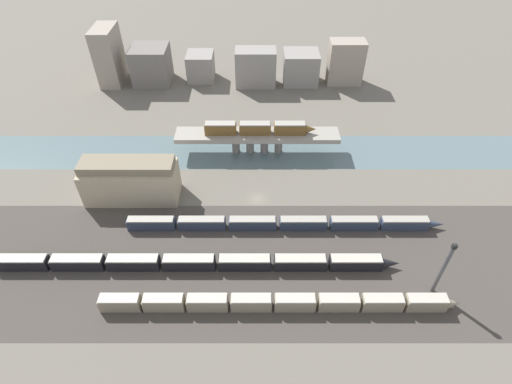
{
  "coord_description": "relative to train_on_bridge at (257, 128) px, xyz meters",
  "views": [
    {
      "loc": [
        -0.4,
        -86.13,
        81.06
      ],
      "look_at": [
        0.0,
        -0.33,
        3.02
      ],
      "focal_mm": 28.0,
      "sensor_mm": 36.0,
      "label": 1
    }
  ],
  "objects": [
    {
      "name": "city_block_far_left",
      "position": [
        -62.19,
        51.31,
        2.09
      ],
      "size": [
        8.6,
        15.77,
        23.07
      ],
      "primitive_type": "cube",
      "color": "gray",
      "rests_on": "ground"
    },
    {
      "name": "city_block_tall",
      "position": [
        36.49,
        50.53,
        -0.44
      ],
      "size": [
        14.47,
        8.47,
        18.01
      ],
      "primitive_type": "cube",
      "color": "gray",
      "rests_on": "ground"
    },
    {
      "name": "railbed_yard",
      "position": [
        -0.59,
        -47.34,
        -9.44
      ],
      "size": [
        280.0,
        42.0,
        0.01
      ],
      "primitive_type": "cube",
      "color": "#423D38",
      "rests_on": "ground"
    },
    {
      "name": "train_on_bridge",
      "position": [
        0.0,
        0.0,
        0.0
      ],
      "size": [
        36.16,
        3.13,
        3.91
      ],
      "color": "brown",
      "rests_on": "bridge"
    },
    {
      "name": "signal_tower",
      "position": [
        40.81,
        -55.14,
        -1.17
      ],
      "size": [
        1.0,
        0.9,
        16.7
      ],
      "color": "#4C4C51",
      "rests_on": "ground"
    },
    {
      "name": "train_yard_mid",
      "position": [
        -15.98,
        -48.27,
        -7.65
      ],
      "size": [
        99.92,
        2.95,
        3.67
      ],
      "color": "black",
      "rests_on": "ground"
    },
    {
      "name": "city_block_far_right",
      "position": [
        17.88,
        50.77,
        -2.89
      ],
      "size": [
        14.56,
        12.72,
        13.12
      ],
      "primitive_type": "cube",
      "color": "gray",
      "rests_on": "ground"
    },
    {
      "name": "city_block_left",
      "position": [
        -45.33,
        51.51,
        -1.95
      ],
      "size": [
        15.3,
        14.65,
        15.0
      ],
      "primitive_type": "cube",
      "color": "slate",
      "rests_on": "ground"
    },
    {
      "name": "city_block_center",
      "position": [
        -24.78,
        53.57,
        -3.75
      ],
      "size": [
        11.13,
        11.83,
        11.39
      ],
      "primitive_type": "cube",
      "color": "gray",
      "rests_on": "ground"
    },
    {
      "name": "bridge",
      "position": [
        -0.59,
        0.0,
        -3.42
      ],
      "size": [
        53.74,
        7.88,
        7.54
      ],
      "color": "gray",
      "rests_on": "ground"
    },
    {
      "name": "river_water",
      "position": [
        -0.59,
        0.0,
        -9.44
      ],
      "size": [
        320.0,
        19.06,
        0.01
      ],
      "primitive_type": "cube",
      "color": "slate",
      "rests_on": "ground"
    },
    {
      "name": "ground_plane",
      "position": [
        -0.59,
        -23.34,
        -9.45
      ],
      "size": [
        400.0,
        400.0,
        0.0
      ],
      "primitive_type": "plane",
      "color": "#666056"
    },
    {
      "name": "city_block_right",
      "position": [
        -1.15,
        48.28,
        -1.8
      ],
      "size": [
        16.74,
        9.23,
        15.3
      ],
      "primitive_type": "cube",
      "color": "gray",
      "rests_on": "ground"
    },
    {
      "name": "train_yard_far",
      "position": [
        6.42,
        -34.97,
        -7.7
      ],
      "size": [
        86.33,
        2.6,
        3.56
      ],
      "color": "#2D384C",
      "rests_on": "ground"
    },
    {
      "name": "train_yard_near",
      "position": [
        3.91,
        -59.63,
        -7.53
      ],
      "size": [
        81.67,
        2.84,
        3.89
      ],
      "color": "gray",
      "rests_on": "ground"
    },
    {
      "name": "warehouse_building",
      "position": [
        -37.19,
        -22.09,
        -3.27
      ],
      "size": [
        26.79,
        10.39,
        13.0
      ],
      "color": "tan",
      "rests_on": "ground"
    }
  ]
}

